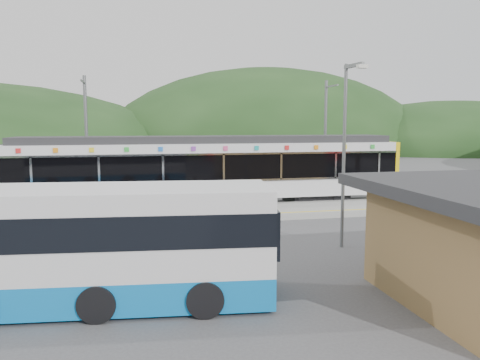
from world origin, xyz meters
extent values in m
plane|color=#4C4C4F|center=(0.00, 0.00, 0.00)|extent=(120.00, 120.00, 0.00)
ellipsoid|color=#1E3D19|center=(16.00, 54.00, 0.00)|extent=(52.00, 39.00, 26.00)
ellipsoid|color=#1E3D19|center=(45.00, 48.00, 0.00)|extent=(44.00, 33.00, 16.00)
cube|color=#9E9E99|center=(0.00, 3.30, 0.15)|extent=(26.00, 3.20, 0.30)
cube|color=yellow|center=(0.00, 2.00, 0.30)|extent=(26.00, 0.10, 0.01)
cube|color=black|center=(-6.58, 6.00, 0.30)|extent=(3.20, 2.20, 0.56)
cube|color=black|center=(5.42, 6.00, 0.30)|extent=(3.20, 2.20, 0.56)
cube|color=silver|center=(-0.58, 6.00, 1.04)|extent=(20.00, 2.90, 0.92)
cube|color=black|center=(-0.58, 6.00, 2.23)|extent=(20.00, 2.96, 1.45)
cube|color=silver|center=(-0.58, 4.50, 1.55)|extent=(20.00, 0.05, 0.10)
cube|color=silver|center=(-0.58, 4.50, 2.90)|extent=(20.00, 0.05, 0.10)
cube|color=silver|center=(-0.58, 6.00, 3.17)|extent=(20.00, 2.90, 0.45)
cube|color=#2D2D30|center=(-0.58, 6.00, 3.58)|extent=(19.40, 2.50, 0.36)
cube|color=yellow|center=(9.54, 6.00, 1.90)|extent=(0.24, 2.92, 3.00)
cube|color=black|center=(-10.68, 6.00, 1.90)|extent=(0.20, 2.92, 3.00)
cube|color=silver|center=(-9.08, 4.50, 2.23)|extent=(0.10, 0.05, 1.35)
cube|color=silver|center=(-6.08, 4.50, 2.23)|extent=(0.10, 0.05, 1.35)
cube|color=silver|center=(-3.08, 4.50, 2.23)|extent=(0.10, 0.05, 1.35)
cube|color=silver|center=(-0.08, 4.50, 2.23)|extent=(0.10, 0.05, 1.35)
cube|color=silver|center=(2.92, 4.50, 2.23)|extent=(0.10, 0.05, 1.35)
cube|color=silver|center=(5.92, 4.50, 2.23)|extent=(0.10, 0.05, 1.35)
cube|color=silver|center=(8.42, 4.50, 2.23)|extent=(0.10, 0.05, 1.35)
cube|color=red|center=(-9.58, 4.51, 3.18)|extent=(0.22, 0.04, 0.22)
cube|color=orange|center=(-7.98, 4.51, 3.18)|extent=(0.22, 0.04, 0.22)
cube|color=yellow|center=(-6.38, 4.51, 3.18)|extent=(0.22, 0.04, 0.22)
cube|color=green|center=(-4.78, 4.51, 3.18)|extent=(0.22, 0.04, 0.22)
cube|color=blue|center=(-3.18, 4.51, 3.18)|extent=(0.22, 0.04, 0.22)
cube|color=purple|center=(-1.58, 4.51, 3.18)|extent=(0.22, 0.04, 0.22)
cube|color=#E54C8C|center=(0.02, 4.51, 3.18)|extent=(0.22, 0.04, 0.22)
cube|color=#19A5A5|center=(1.62, 4.51, 3.18)|extent=(0.22, 0.04, 0.22)
cube|color=red|center=(3.22, 4.51, 3.18)|extent=(0.22, 0.04, 0.22)
cube|color=orange|center=(4.82, 4.51, 3.18)|extent=(0.22, 0.04, 0.22)
cube|color=yellow|center=(6.42, 4.51, 3.18)|extent=(0.22, 0.04, 0.22)
cube|color=green|center=(8.02, 4.51, 3.18)|extent=(0.22, 0.04, 0.22)
cylinder|color=slate|center=(-7.00, 8.60, 3.50)|extent=(0.18, 0.18, 7.00)
cube|color=slate|center=(-7.00, 7.80, 6.60)|extent=(0.08, 1.80, 0.08)
cylinder|color=slate|center=(7.00, 8.60, 3.50)|extent=(0.18, 0.18, 7.00)
cube|color=slate|center=(7.00, 7.80, 6.60)|extent=(0.08, 1.80, 0.08)
cube|color=#0D78CC|center=(-6.35, -6.71, 0.48)|extent=(10.79, 3.49, 0.77)
cube|color=silver|center=(-6.35, -6.71, 1.25)|extent=(10.79, 3.49, 0.77)
cube|color=black|center=(-6.35, -6.71, 2.02)|extent=(10.79, 3.53, 0.77)
cube|color=silver|center=(-6.35, -6.71, 2.65)|extent=(10.79, 3.49, 0.48)
cylinder|color=black|center=(-5.10, -6.84, 0.43)|extent=(1.12, 2.60, 0.87)
cylinder|color=black|center=(-2.71, -7.09, 0.43)|extent=(1.12, 2.60, 0.87)
cylinder|color=slate|center=(2.84, -3.13, 3.23)|extent=(0.12, 0.12, 6.46)
cube|color=slate|center=(2.84, -3.61, 6.35)|extent=(0.24, 1.08, 0.12)
cube|color=silver|center=(2.84, -4.10, 6.26)|extent=(0.37, 0.22, 0.12)
camera|label=1|loc=(-4.23, -18.40, 4.43)|focal=35.00mm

